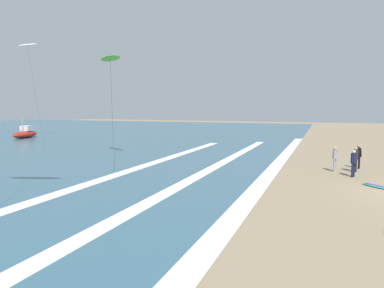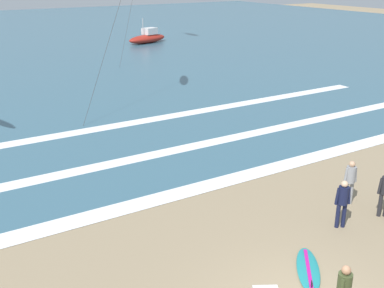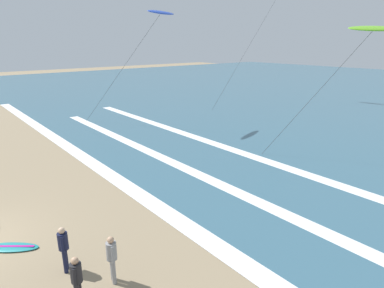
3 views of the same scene
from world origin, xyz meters
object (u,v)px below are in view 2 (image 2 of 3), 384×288
Objects in this scene: surfer_mid_group at (343,200)px; offshore_boat at (148,38)px; surfer_background_far at (350,179)px; surfboard_near_water at (308,269)px.

surfer_mid_group is 41.20m from offshore_boat.
offshore_boat is (11.32, 38.20, -0.40)m from surfer_background_far.
offshore_boat reaches higher than surfboard_near_water.
surfer_background_far reaches higher than surfboard_near_water.
surfer_mid_group and surfer_background_far have the same top height.
offshore_boat is at bearing 69.24° from surfboard_near_water.
surfer_mid_group reaches higher than surfboard_near_water.
surfboard_near_water is 0.37× the size of offshore_boat.
offshore_boat reaches higher than surfer_mid_group.
surfboard_near_water is (-3.97, -2.14, -0.91)m from surfer_background_far.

